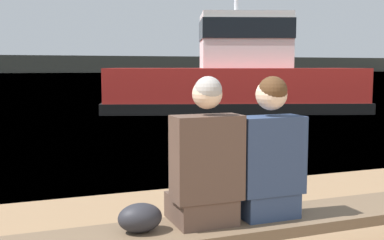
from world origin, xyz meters
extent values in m
plane|color=teal|center=(0.00, 124.85, 0.00)|extent=(240.00, 240.00, 0.00)
cube|color=#4C4C42|center=(0.00, 130.62, 2.18)|extent=(600.00, 12.00, 4.36)
cube|color=brown|center=(-0.42, 2.27, 0.39)|extent=(8.63, 0.50, 0.08)
cube|color=#4C382D|center=(-0.06, 2.35, 0.52)|extent=(0.40, 0.41, 0.18)
cube|color=#4C382D|center=(-0.06, 2.25, 0.88)|extent=(0.46, 0.22, 0.56)
sphere|color=beige|center=(-0.06, 2.25, 1.30)|extent=(0.20, 0.20, 0.20)
sphere|color=gray|center=(-0.06, 2.24, 1.32)|extent=(0.18, 0.18, 0.18)
cube|color=navy|center=(0.42, 2.35, 0.52)|extent=(0.40, 0.41, 0.18)
cube|color=navy|center=(0.42, 2.25, 0.87)|extent=(0.46, 0.22, 0.53)
sphere|color=beige|center=(0.42, 2.25, 1.29)|extent=(0.21, 0.21, 0.21)
sphere|color=#472D19|center=(0.42, 2.23, 1.31)|extent=(0.20, 0.20, 0.20)
ellipsoid|color=#232328|center=(-0.50, 2.29, 0.52)|extent=(0.28, 0.21, 0.19)
cube|color=red|center=(5.87, 14.29, 0.72)|extent=(9.01, 5.97, 1.43)
cube|color=black|center=(5.87, 14.29, 0.17)|extent=(9.21, 6.15, 0.34)
cube|color=silver|center=(6.26, 14.15, 2.34)|extent=(3.43, 2.92, 1.82)
cube|color=black|center=(6.26, 14.15, 2.71)|extent=(3.51, 3.00, 0.66)
camera|label=1|loc=(-1.24, -0.60, 1.47)|focal=45.00mm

